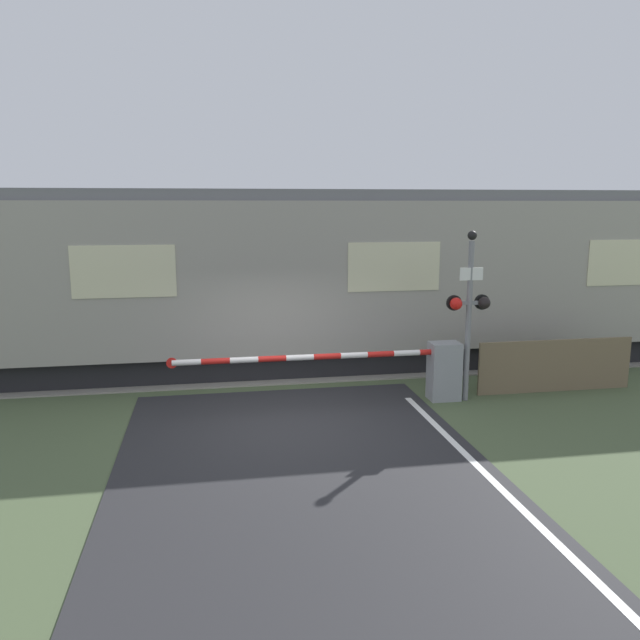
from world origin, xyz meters
The scene contains 6 objects.
ground_plane centered at (0.00, 0.00, 0.00)m, with size 80.00×80.00×0.00m, color #475638.
track_bed centered at (0.00, 4.01, 0.02)m, with size 36.00×3.20×0.13m.
train centered at (2.67, 4.01, 2.13)m, with size 20.64×2.96×4.17m.
crossing_barrier centered at (2.79, 0.87, 0.66)m, with size 5.68×0.44×1.16m.
signal_post centered at (3.66, 0.74, 1.90)m, with size 0.88×0.26×3.36m.
roadside_fence centered at (5.73, 0.99, 0.55)m, with size 3.40×0.06×1.10m.
Camera 1 is at (-1.28, -10.53, 3.87)m, focal length 35.00 mm.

